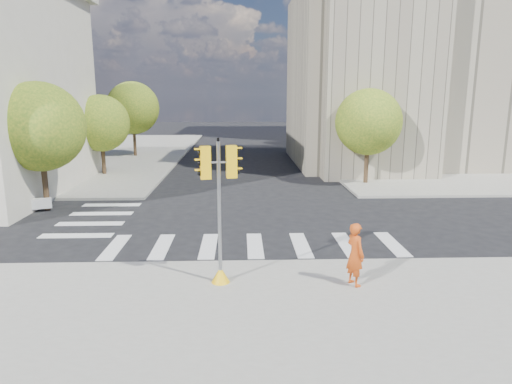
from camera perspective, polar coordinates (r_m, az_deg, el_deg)
ground at (r=19.78m, az=-0.03°, el=-4.84°), size 160.00×160.00×0.00m
sidewalk_far_right at (r=49.76m, az=22.63°, el=4.61°), size 28.00×40.00×0.15m
sidewalk_far_left at (r=49.24m, az=-25.19°, el=4.32°), size 28.00×40.00×0.15m
civic_building at (r=41.38m, az=21.74°, el=13.35°), size 26.00×16.00×19.39m
office_tower at (r=65.64m, az=19.38°, el=19.55°), size 20.00×18.00×30.00m
tree_lw_near at (r=24.99m, az=-25.43°, el=7.36°), size 4.40×4.40×6.41m
tree_lw_mid at (r=34.42m, az=-18.81°, el=8.13°), size 4.00×4.00×5.77m
tree_lw_far at (r=44.05m, az=-15.15°, el=10.10°), size 4.80×4.80×6.95m
tree_re_near at (r=30.09m, az=13.88°, el=8.49°), size 4.20×4.20×6.16m
tree_re_mid at (r=41.74m, az=9.42°, el=10.01°), size 4.60×4.60×6.66m
tree_re_far at (r=53.57m, az=6.87°, el=9.99°), size 4.00×4.00×5.88m
lamp_near at (r=34.05m, az=12.92°, el=9.81°), size 0.35×0.18×8.11m
lamp_far at (r=47.72m, az=8.60°, el=10.55°), size 0.35×0.18×8.11m
traffic_signal at (r=13.61m, az=-4.57°, el=-3.94°), size 1.08×0.56×4.41m
photographer at (r=14.00m, az=12.29°, el=-7.61°), size 0.70×0.83×1.92m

